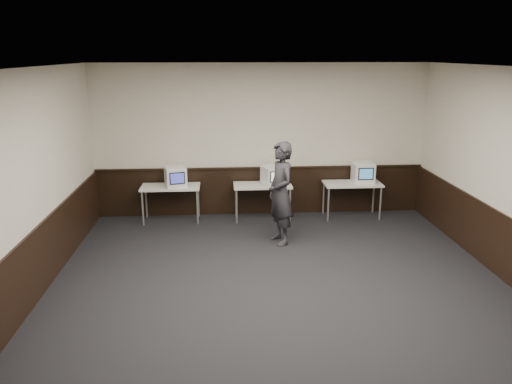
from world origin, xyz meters
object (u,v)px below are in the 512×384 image
(emac_left, at_px, (176,177))
(person, at_px, (281,193))
(desk_right, at_px, (352,186))
(desk_left, at_px, (171,189))
(desk_center, at_px, (262,188))
(emac_center, at_px, (272,175))
(emac_right, at_px, (363,172))

(emac_left, bearing_deg, person, -47.87)
(emac_left, relative_size, person, 0.27)
(desk_right, relative_size, person, 0.64)
(desk_left, height_order, desk_center, same)
(desk_left, xyz_separation_m, emac_center, (2.11, -0.02, 0.26))
(desk_left, distance_m, desk_center, 1.90)
(emac_right, distance_m, person, 2.38)
(desk_left, relative_size, emac_left, 2.32)
(emac_center, xyz_separation_m, emac_right, (1.92, 0.05, 0.02))
(desk_left, relative_size, desk_center, 1.00)
(desk_left, xyz_separation_m, emac_left, (0.12, -0.05, 0.28))
(desk_right, relative_size, emac_right, 2.58)
(emac_center, height_order, emac_right, emac_right)
(desk_left, distance_m, emac_center, 2.12)
(emac_left, bearing_deg, desk_right, -13.38)
(desk_right, distance_m, emac_right, 0.37)
(desk_right, distance_m, person, 2.19)
(person, bearing_deg, emac_center, 163.12)
(desk_left, distance_m, emac_right, 4.04)
(person, bearing_deg, desk_right, 112.04)
(emac_left, bearing_deg, desk_center, -12.57)
(desk_right, height_order, emac_center, emac_center)
(desk_left, bearing_deg, emac_left, -22.45)
(emac_left, height_order, emac_right, emac_right)
(emac_left, relative_size, emac_right, 1.11)
(emac_left, height_order, person, person)
(desk_left, xyz_separation_m, emac_right, (4.03, 0.04, 0.28))
(desk_center, distance_m, emac_right, 2.15)
(emac_center, relative_size, emac_right, 1.09)
(desk_left, xyz_separation_m, desk_right, (3.80, 0.00, 0.00))
(emac_center, bearing_deg, desk_left, 160.04)
(desk_center, xyz_separation_m, emac_left, (-1.78, -0.05, 0.28))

